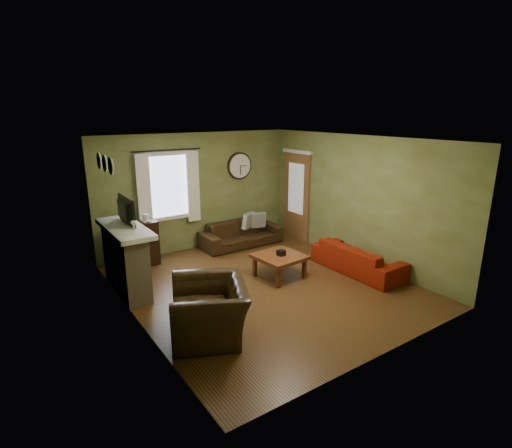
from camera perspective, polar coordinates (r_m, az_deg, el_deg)
floor at (r=7.32m, az=1.12°, el=-8.77°), size 4.60×5.20×0.00m
ceiling at (r=6.66m, az=1.25°, el=11.99°), size 4.60×5.20×0.00m
wall_left at (r=5.91m, az=-17.37°, el=-2.15°), size 0.00×5.20×2.60m
wall_right at (r=8.38m, az=14.14°, el=3.34°), size 0.00×5.20×2.60m
wall_back at (r=9.07m, az=-8.38°, el=4.59°), size 4.60×0.00×2.60m
wall_front at (r=5.09m, az=18.43°, el=-5.16°), size 4.60×0.00×2.60m
fireplace at (r=7.25m, az=-18.09°, el=-5.14°), size 0.40×1.40×1.10m
firebox at (r=7.39m, az=-16.51°, el=-6.69°), size 0.04×0.60×0.55m
mantel at (r=7.07m, az=-18.27°, el=-0.63°), size 0.58×1.60×0.08m
tv at (r=7.16m, az=-18.60°, el=1.32°), size 0.08×0.60×0.35m
tv_screen at (r=7.17m, az=-18.03°, el=1.85°), size 0.02×0.62×0.36m
medallion_left at (r=6.47m, az=-20.03°, el=7.80°), size 0.28×0.28×0.03m
medallion_mid at (r=6.80m, az=-20.79°, el=8.09°), size 0.28×0.28×0.03m
medallion_right at (r=7.14m, az=-21.48°, el=8.35°), size 0.28×0.28×0.03m
window_pane at (r=8.74m, az=-12.52°, el=5.29°), size 1.00×0.02×1.30m
curtain_rod at (r=8.54m, az=-12.58°, el=10.27°), size 0.03×0.03×1.50m
curtain_left at (r=8.47m, az=-15.70°, el=4.40°), size 0.28×0.04×1.55m
curtain_right at (r=8.87m, az=-8.95°, el=5.30°), size 0.28×0.04×1.55m
wall_clock at (r=9.47m, az=-2.32°, el=8.29°), size 0.64×0.06×0.64m
door at (r=9.71m, az=5.81°, el=3.92°), size 0.05×0.90×2.10m
bookshelf at (r=8.37m, az=-16.42°, el=-2.85°), size 0.77×0.33×0.91m
book at (r=8.27m, az=-16.00°, el=0.60°), size 0.15×0.21×0.02m
sofa_brown at (r=9.34m, az=-2.13°, el=-1.37°), size 1.93×0.75×0.56m
pillow_left at (r=9.45m, az=0.34°, el=0.55°), size 0.37×0.19×0.35m
pillow_right at (r=9.43m, az=-1.04°, el=0.51°), size 0.39×0.25×0.37m
sofa_red at (r=8.08m, az=14.32°, el=-4.74°), size 0.74×1.89×0.55m
armchair at (r=5.73m, az=-6.66°, el=-12.02°), size 1.43×1.50×0.77m
coffee_table at (r=7.60m, az=3.37°, el=-6.01°), size 0.90×0.90×0.44m
tissue_box at (r=7.52m, az=3.59°, el=-4.79°), size 0.15×0.15×0.10m
wine_glass_a at (r=6.56m, az=-16.93°, el=-0.47°), size 0.07×0.07×0.21m
wine_glass_b at (r=6.64m, az=-17.14°, el=-0.35°), size 0.07×0.07×0.20m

